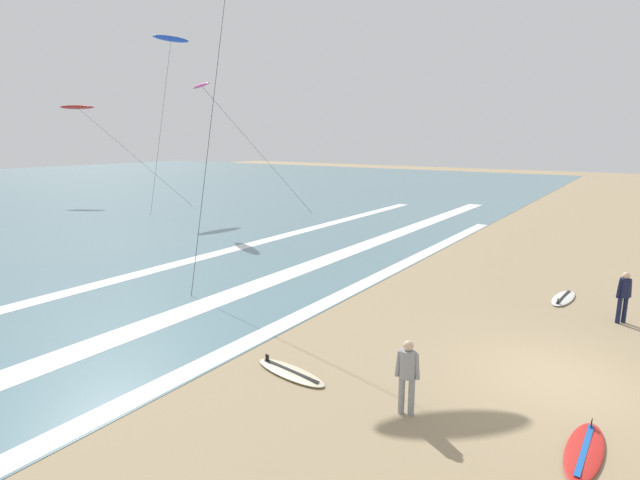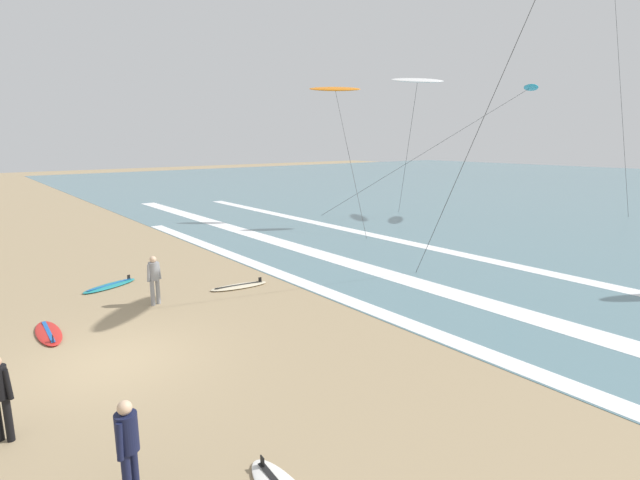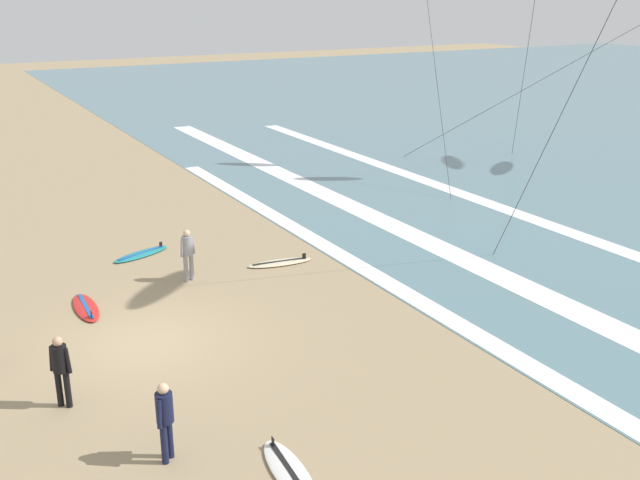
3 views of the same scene
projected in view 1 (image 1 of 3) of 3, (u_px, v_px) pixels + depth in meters
The scene contains 12 objects.
ground_plane at pixel (557, 377), 11.44m from camera, with size 160.00×160.00×0.00m, color #9E8763.
wave_foam_shoreline at pixel (323, 305), 16.41m from camera, with size 37.42×0.67×0.01m, color white.
wave_foam_mid_break at pixel (235, 293), 17.58m from camera, with size 58.10×1.10×0.01m, color white.
wave_foam_outer_break at pixel (136, 275), 19.97m from camera, with size 52.27×0.83×0.01m, color white.
surfer_left_near at pixel (624, 293), 14.63m from camera, with size 0.41×0.43×1.60m.
surfer_mid_group at pixel (407, 371), 9.74m from camera, with size 0.32×0.51×1.60m.
surfboard_right_spare at pixel (584, 451), 8.68m from camera, with size 2.12×0.66×0.25m.
surfboard_foreground_flat at pixel (290, 372), 11.60m from camera, with size 0.86×2.16×0.25m.
surfboard_left_pile at pixel (563, 298), 16.97m from camera, with size 2.14×0.76×0.25m.
kite_magenta_high_left at pixel (202, 86), 30.99m from camera, with size 8.21×5.22×9.03m.
kite_blue_mid_center at pixel (171, 40), 38.65m from camera, with size 6.92×3.54×13.48m.
kite_red_distant_high at pixel (78, 108), 43.55m from camera, with size 3.13×13.88×8.46m.
Camera 1 is at (-11.85, -1.28, 5.53)m, focal length 27.28 mm.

